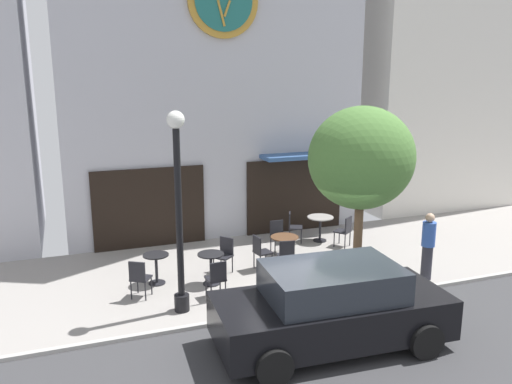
# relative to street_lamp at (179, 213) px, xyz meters

# --- Properties ---
(ground_plane) EXTENTS (27.27, 11.53, 0.13)m
(ground_plane) POSITION_rel_street_lamp_xyz_m (2.64, -1.29, -2.17)
(ground_plane) COLOR gray
(clock_building) EXTENTS (9.10, 4.26, 11.86)m
(clock_building) POSITION_rel_street_lamp_xyz_m (2.34, 5.90, 3.97)
(clock_building) COLOR #B2B2BC
(clock_building) RESTS_ON ground_plane
(neighbor_building_right) EXTENTS (6.19, 3.58, 13.79)m
(neighbor_building_right) POSITION_rel_street_lamp_xyz_m (11.02, 6.26, 4.75)
(neighbor_building_right) COLOR silver
(neighbor_building_right) RESTS_ON ground_plane
(street_lamp) EXTENTS (0.36, 0.36, 4.23)m
(street_lamp) POSITION_rel_street_lamp_xyz_m (0.00, 0.00, 0.00)
(street_lamp) COLOR black
(street_lamp) RESTS_ON ground_plane
(street_tree) EXTENTS (2.39, 2.15, 4.26)m
(street_tree) POSITION_rel_street_lamp_xyz_m (4.00, -0.38, 0.96)
(street_tree) COLOR brown
(street_tree) RESTS_ON ground_plane
(cafe_table_near_curb) EXTENTS (0.61, 0.61, 0.74)m
(cafe_table_near_curb) POSITION_rel_street_lamp_xyz_m (-0.25, 1.63, -1.66)
(cafe_table_near_curb) COLOR black
(cafe_table_near_curb) RESTS_ON ground_plane
(cafe_table_center_right) EXTENTS (0.63, 0.63, 0.77)m
(cafe_table_center_right) POSITION_rel_street_lamp_xyz_m (0.96, 1.14, -1.63)
(cafe_table_center_right) COLOR black
(cafe_table_center_right) RESTS_ON ground_plane
(cafe_table_rightmost) EXTENTS (0.74, 0.74, 0.72)m
(cafe_table_rightmost) POSITION_rel_street_lamp_xyz_m (3.18, 1.89, -1.63)
(cafe_table_rightmost) COLOR black
(cafe_table_rightmost) RESTS_ON ground_plane
(cafe_table_center) EXTENTS (0.77, 0.77, 0.75)m
(cafe_table_center) POSITION_rel_street_lamp_xyz_m (4.88, 3.16, -1.59)
(cafe_table_center) COLOR black
(cafe_table_center) RESTS_ON ground_plane
(cafe_chair_right_end) EXTENTS (0.41, 0.41, 0.90)m
(cafe_chair_right_end) POSITION_rel_street_lamp_xyz_m (3.31, 2.68, -1.62)
(cafe_chair_right_end) COLOR black
(cafe_chair_right_end) RESTS_ON ground_plane
(cafe_chair_under_awning) EXTENTS (0.48, 0.48, 0.90)m
(cafe_chair_under_awning) POSITION_rel_street_lamp_xyz_m (2.89, 1.12, -1.62)
(cafe_chair_under_awning) COLOR black
(cafe_chair_under_awning) RESTS_ON ground_plane
(cafe_chair_by_entrance) EXTENTS (0.46, 0.46, 0.90)m
(cafe_chair_by_entrance) POSITION_rel_street_lamp_xyz_m (2.39, 1.63, -1.62)
(cafe_chair_by_entrance) COLOR black
(cafe_chair_by_entrance) RESTS_ON ground_plane
(cafe_chair_left_end) EXTENTS (0.56, 0.56, 0.90)m
(cafe_chair_left_end) POSITION_rel_street_lamp_xyz_m (5.31, 2.44, -1.62)
(cafe_chair_left_end) COLOR black
(cafe_chair_left_end) RESTS_ON ground_plane
(cafe_chair_outer) EXTENTS (0.43, 0.43, 0.90)m
(cafe_chair_outer) POSITION_rel_street_lamp_xyz_m (0.86, 0.29, -1.62)
(cafe_chair_outer) COLOR black
(cafe_chair_outer) RESTS_ON ground_plane
(cafe_chair_mid_row) EXTENTS (0.53, 0.53, 0.90)m
(cafe_chair_mid_row) POSITION_rel_street_lamp_xyz_m (4.08, 3.37, -1.62)
(cafe_chair_mid_row) COLOR black
(cafe_chair_mid_row) RESTS_ON ground_plane
(cafe_chair_curbside) EXTENTS (0.55, 0.55, 0.90)m
(cafe_chair_curbside) POSITION_rel_street_lamp_xyz_m (-0.75, 0.92, -1.62)
(cafe_chair_curbside) COLOR black
(cafe_chair_curbside) RESTS_ON ground_plane
(cafe_chair_corner) EXTENTS (0.56, 0.56, 0.90)m
(cafe_chair_corner) POSITION_rel_street_lamp_xyz_m (1.48, 1.75, -1.62)
(cafe_chair_corner) COLOR black
(cafe_chair_corner) RESTS_ON ground_plane
(pedestrian_blue) EXTENTS (0.42, 0.42, 1.67)m
(pedestrian_blue) POSITION_rel_street_lamp_xyz_m (5.98, -0.36, -1.28)
(pedestrian_blue) COLOR #2D2D38
(pedestrian_blue) RESTS_ON ground_plane
(parked_car_black) EXTENTS (4.40, 2.22, 1.55)m
(parked_car_black) POSITION_rel_street_lamp_xyz_m (2.29, -2.36, -1.39)
(parked_car_black) COLOR black
(parked_car_black) RESTS_ON ground_plane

